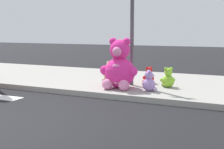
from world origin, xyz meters
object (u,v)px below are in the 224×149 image
object	(u,v)px
plush_pink_large	(119,68)
plush_red	(149,76)
sign_pole	(132,27)
plush_lavender	(149,83)
plush_lime	(168,79)
plush_tan	(110,74)

from	to	relation	value
plush_pink_large	plush_red	size ratio (longest dim) A/B	2.74
sign_pole	plush_pink_large	world-z (taller)	sign_pole
sign_pole	plush_red	xyz separation A→B (m)	(0.36, 0.50, -1.49)
plush_pink_large	sign_pole	bearing A→B (deg)	76.40
sign_pole	plush_pink_large	size ratio (longest dim) A/B	2.30
sign_pole	plush_pink_large	bearing A→B (deg)	-103.60
plush_red	plush_pink_large	bearing A→B (deg)	-114.81
sign_pole	plush_lavender	distance (m)	1.77
plush_lime	plush_red	bearing A→B (deg)	150.54
sign_pole	plush_tan	size ratio (longest dim) A/B	4.95
sign_pole	plush_lime	size ratio (longest dim) A/B	5.61
plush_red	plush_lime	xyz separation A→B (m)	(0.69, -0.39, 0.02)
plush_pink_large	plush_lavender	world-z (taller)	plush_pink_large
plush_pink_large	plush_red	bearing A→B (deg)	65.19
sign_pole	plush_tan	world-z (taller)	sign_pole
plush_red	plush_lime	bearing A→B (deg)	-29.46
plush_lavender	plush_lime	distance (m)	0.81
plush_tan	plush_red	bearing A→B (deg)	13.82
plush_lavender	plush_lime	size ratio (longest dim) A/B	0.98
plush_tan	sign_pole	bearing A→B (deg)	-14.98
plush_red	plush_lavender	bearing A→B (deg)	-71.41
plush_pink_large	plush_red	distance (m)	1.26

